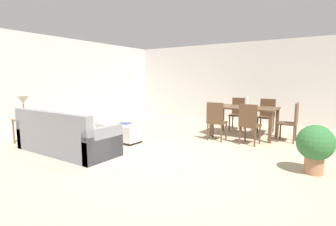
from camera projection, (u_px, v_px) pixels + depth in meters
name	position (u px, v px, depth m)	size (l,w,h in m)	color
ground_plane	(168.00, 157.00, 4.88)	(10.80, 10.80, 0.00)	tan
wall_back	(248.00, 82.00, 8.85)	(9.00, 0.12, 2.70)	beige
wall_left	(49.00, 83.00, 7.56)	(0.12, 11.00, 2.70)	beige
area_rug	(96.00, 146.00, 5.68)	(3.00, 2.80, 0.01)	gray
couch	(65.00, 138.00, 5.17)	(2.23, 0.85, 0.86)	gray
ottoman_table	(119.00, 131.00, 6.09)	(1.12, 0.46, 0.42)	silver
side_table	(25.00, 124.00, 5.89)	(0.40, 0.40, 0.57)	brown
table_lamp	(23.00, 101.00, 5.82)	(0.26, 0.26, 0.53)	brown
dining_table	(244.00, 110.00, 6.61)	(1.58, 0.92, 0.76)	#513823
dining_chair_near_left	(216.00, 119.00, 6.15)	(0.41, 0.41, 0.92)	#513823
dining_chair_near_right	(249.00, 122.00, 5.74)	(0.43, 0.43, 0.92)	#513823
dining_chair_far_left	(238.00, 112.00, 7.52)	(0.43, 0.43, 0.92)	#513823
dining_chair_far_right	(267.00, 114.00, 7.11)	(0.40, 0.40, 0.92)	#513823
dining_chair_head_east	(292.00, 120.00, 6.01)	(0.40, 0.40, 0.92)	#513823
vase_centerpiece	(247.00, 102.00, 6.56)	(0.09, 0.09, 0.26)	silver
book_on_ottoman	(125.00, 123.00, 6.06)	(0.26, 0.20, 0.03)	#3F4C72
potted_plant	(315.00, 145.00, 3.99)	(0.55, 0.55, 0.77)	#996B4C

